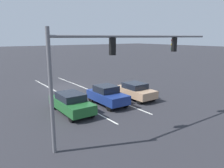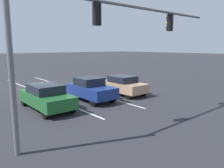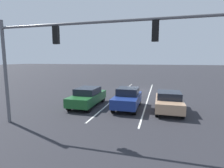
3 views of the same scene
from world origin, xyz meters
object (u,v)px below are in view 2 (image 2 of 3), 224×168
car_darkgreen_rightlane_front (46,96)px  car_navy_midlane_front (91,89)px  car_tan_leftlane_front (123,85)px  traffic_signal_gantry (101,29)px

car_darkgreen_rightlane_front → car_navy_midlane_front: bearing=-178.1°
car_tan_leftlane_front → car_navy_midlane_front: size_ratio=1.02×
car_darkgreen_rightlane_front → traffic_signal_gantry: traffic_signal_gantry is taller
car_tan_leftlane_front → car_navy_midlane_front: car_navy_midlane_front is taller
car_tan_leftlane_front → traffic_signal_gantry: size_ratio=0.34×
car_navy_midlane_front → traffic_signal_gantry: (2.84, 5.03, 3.79)m
car_tan_leftlane_front → car_darkgreen_rightlane_front: bearing=1.2°
car_navy_midlane_front → car_tan_leftlane_front: bearing=-179.6°
car_navy_midlane_front → traffic_signal_gantry: traffic_signal_gantry is taller
car_tan_leftlane_front → car_navy_midlane_front: (3.18, 0.02, 0.07)m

